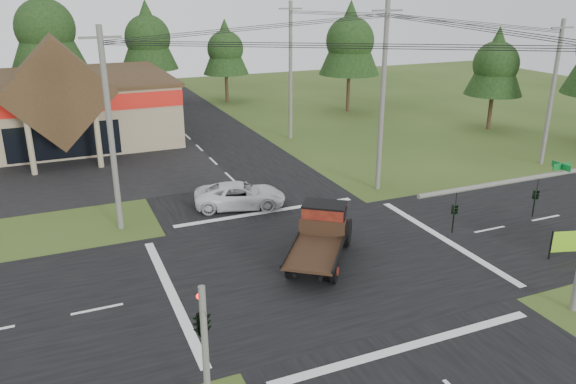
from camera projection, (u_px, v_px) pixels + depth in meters
ground at (321, 264)px, 26.13m from camera, size 120.00×120.00×0.00m
road_ns at (321, 264)px, 26.13m from camera, size 12.00×120.00×0.02m
road_ew at (321, 264)px, 26.13m from camera, size 120.00×12.00×0.02m
parking_apron at (6, 181)px, 37.34m from camera, size 28.00×14.00×0.02m
traffic_signal_mast at (560, 213)px, 20.31m from camera, size 8.12×0.24×7.00m
traffic_signal_corner at (201, 311)px, 15.82m from camera, size 0.53×2.48×4.40m
utility_pole_nw at (110, 130)px, 28.23m from camera, size 2.00×0.30×10.50m
utility_pole_ne at (383, 97)px, 34.00m from camera, size 2.00×0.30×11.50m
utility_pole_far at (552, 92)px, 39.42m from camera, size 2.00×0.30×10.20m
utility_pole_n at (291, 71)px, 46.14m from camera, size 2.00×0.30×11.20m
tree_row_c at (45, 25)px, 54.85m from camera, size 7.28×7.28×13.13m
tree_row_d at (147, 35)px, 59.88m from camera, size 6.16×6.16×11.11m
tree_row_e at (225, 47)px, 61.59m from camera, size 5.04×5.04×9.09m
tree_side_ne at (350, 39)px, 56.21m from camera, size 6.16×6.16×11.11m
tree_side_e_near at (496, 62)px, 49.27m from camera, size 5.04×5.04×9.09m
antique_flatbed_truck at (320, 237)px, 25.93m from camera, size 5.44×6.22×2.52m
white_pickup at (240, 195)px, 32.73m from camera, size 5.73×3.76×1.46m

